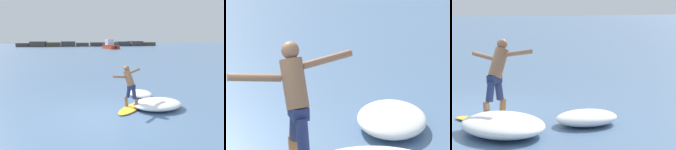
% 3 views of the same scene
% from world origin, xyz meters
% --- Properties ---
extents(ground_plane, '(200.00, 200.00, 0.00)m').
position_xyz_m(ground_plane, '(0.00, 0.00, 0.00)').
color(ground_plane, slate).
extents(rock_jetty_breakwater, '(43.58, 4.80, 1.58)m').
position_xyz_m(rock_jetty_breakwater, '(7.42, 62.00, 0.69)').
color(rock_jetty_breakwater, '#483D3D').
rests_on(rock_jetty_breakwater, ground).
extents(surfboard, '(1.70, 1.75, 0.21)m').
position_xyz_m(surfboard, '(1.22, 0.46, 0.04)').
color(surfboard, yellow).
rests_on(surfboard, ground).
extents(surfer, '(1.36, 0.97, 1.63)m').
position_xyz_m(surfer, '(1.14, 0.52, 1.03)').
color(surfer, '#8D6145').
rests_on(surfer, surfboard).
extents(fishing_boat_near_jetty, '(3.34, 6.53, 3.21)m').
position_xyz_m(fishing_boat_near_jetty, '(10.63, 45.66, 0.77)').
color(fishing_boat_near_jetty, red).
rests_on(fishing_boat_near_jetty, ground).
extents(wave_foam_at_tail, '(2.05, 1.62, 0.36)m').
position_xyz_m(wave_foam_at_tail, '(2.23, 0.28, 0.18)').
color(wave_foam_at_tail, white).
rests_on(wave_foam_at_tail, ground).
extents(wave_foam_at_nose, '(1.21, 1.43, 0.29)m').
position_xyz_m(wave_foam_at_nose, '(2.18, 2.04, 0.15)').
color(wave_foam_at_nose, white).
rests_on(wave_foam_at_nose, ground).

